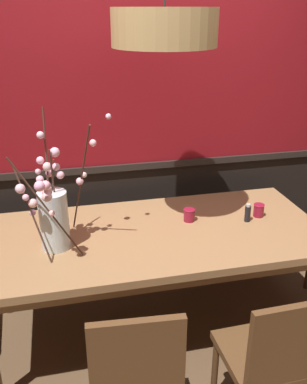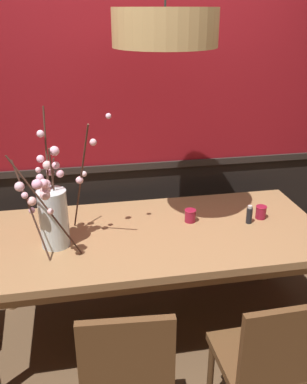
% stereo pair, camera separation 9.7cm
% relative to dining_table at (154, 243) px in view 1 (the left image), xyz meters
% --- Properties ---
extents(ground_plane, '(24.00, 24.00, 0.00)m').
position_rel_dining_table_xyz_m(ground_plane, '(0.00, 0.00, -0.68)').
color(ground_plane, brown).
extents(back_wall, '(5.57, 0.14, 2.61)m').
position_rel_dining_table_xyz_m(back_wall, '(0.00, 0.73, 0.61)').
color(back_wall, black).
rests_on(back_wall, ground).
extents(dining_table, '(2.19, 1.00, 0.76)m').
position_rel_dining_table_xyz_m(dining_table, '(0.00, 0.00, 0.00)').
color(dining_table, '#997047').
rests_on(dining_table, ground).
extents(chair_near_side_right, '(0.42, 0.43, 0.91)m').
position_rel_dining_table_xyz_m(chair_near_side_right, '(0.38, -0.92, -0.16)').
color(chair_near_side_right, brown).
rests_on(chair_near_side_right, ground).
extents(chair_far_side_left, '(0.47, 0.46, 0.92)m').
position_rel_dining_table_xyz_m(chair_far_side_left, '(-0.37, 0.94, -0.16)').
color(chair_far_side_left, brown).
rests_on(chair_far_side_left, ground).
extents(chair_far_side_right, '(0.49, 0.46, 0.96)m').
position_rel_dining_table_xyz_m(chair_far_side_right, '(0.37, 0.91, -0.15)').
color(chair_far_side_right, brown).
rests_on(chair_far_side_right, ground).
extents(chair_near_side_left, '(0.45, 0.46, 0.95)m').
position_rel_dining_table_xyz_m(chair_near_side_left, '(-0.29, -0.91, -0.16)').
color(chair_near_side_left, brown).
rests_on(chair_near_side_left, ground).
extents(vase_with_blossoms, '(0.57, 0.53, 0.82)m').
position_rel_dining_table_xyz_m(vase_with_blossoms, '(-0.61, -0.06, 0.29)').
color(vase_with_blossoms, silver).
rests_on(vase_with_blossoms, dining_table).
extents(candle_holder_nearer_center, '(0.08, 0.08, 0.09)m').
position_rel_dining_table_xyz_m(candle_holder_nearer_center, '(0.75, 0.06, 0.12)').
color(candle_holder_nearer_center, maroon).
rests_on(candle_holder_nearer_center, dining_table).
extents(candle_holder_nearer_edge, '(0.08, 0.08, 0.09)m').
position_rel_dining_table_xyz_m(candle_holder_nearer_edge, '(0.27, 0.10, 0.12)').
color(candle_holder_nearer_edge, maroon).
rests_on(candle_holder_nearer_edge, dining_table).
extents(condiment_bottle, '(0.04, 0.04, 0.13)m').
position_rel_dining_table_xyz_m(condiment_bottle, '(0.65, 0.01, 0.14)').
color(condiment_bottle, black).
rests_on(condiment_bottle, dining_table).
extents(pendant_lamp, '(0.58, 0.58, 0.73)m').
position_rel_dining_table_xyz_m(pendant_lamp, '(0.08, 0.07, 1.30)').
color(pendant_lamp, tan).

